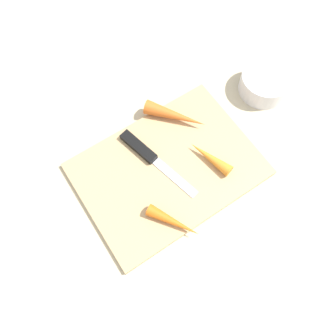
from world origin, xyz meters
TOP-DOWN VIEW (x-y plane):
  - ground_plane at (0.00, 0.00)m, footprint 1.40×1.40m
  - cutting_board at (0.00, 0.00)m, footprint 0.36×0.26m
  - knife at (0.02, -0.06)m, footprint 0.07×0.20m
  - carrot_medium at (0.06, 0.10)m, footprint 0.07×0.10m
  - carrot_shortest at (-0.08, 0.03)m, footprint 0.05×0.10m
  - carrot_longest at (-0.08, -0.09)m, footprint 0.11×0.13m
  - small_bowl at (-0.29, -0.05)m, footprint 0.11×0.11m

SIDE VIEW (x-z plane):
  - ground_plane at x=0.00m, z-range 0.00..0.00m
  - cutting_board at x=0.00m, z-range 0.00..0.01m
  - knife at x=0.02m, z-range 0.01..0.02m
  - small_bowl at x=-0.29m, z-range 0.00..0.05m
  - carrot_medium at x=0.06m, z-range 0.01..0.04m
  - carrot_shortest at x=-0.08m, z-range 0.01..0.04m
  - carrot_longest at x=-0.08m, z-range 0.01..0.04m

